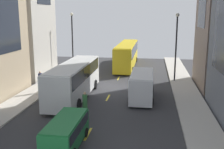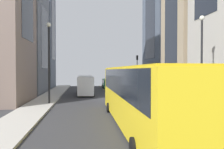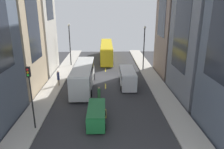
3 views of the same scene
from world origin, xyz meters
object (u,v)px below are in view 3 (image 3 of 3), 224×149
(delivery_van_white, at_px, (128,76))
(traffic_light_near_corner, at_px, (30,87))
(city_bus_white, at_px, (83,74))
(car_green_0, at_px, (96,114))
(pedestrian_crossing_near, at_px, (99,95))
(pedestrian_walking_far, at_px, (58,78))
(streetcar_yellow, at_px, (107,50))

(delivery_van_white, distance_m, traffic_light_near_corner, 15.37)
(city_bus_white, xyz_separation_m, traffic_light_near_corner, (-3.58, -10.95, 2.37))
(traffic_light_near_corner, bearing_deg, delivery_van_white, 48.54)
(city_bus_white, distance_m, car_green_0, 10.18)
(delivery_van_white, xyz_separation_m, traffic_light_near_corner, (-10.00, -11.32, 2.86))
(city_bus_white, relative_size, delivery_van_white, 1.88)
(delivery_van_white, distance_m, car_green_0, 11.06)
(pedestrian_crossing_near, xyz_separation_m, traffic_light_near_corner, (-5.98, -5.33, 3.17))
(pedestrian_crossing_near, bearing_deg, city_bus_white, -165.23)
(pedestrian_walking_far, xyz_separation_m, traffic_light_near_corner, (0.15, -11.58, 3.05))
(car_green_0, xyz_separation_m, pedestrian_crossing_near, (0.13, 4.25, 0.18))
(streetcar_yellow, height_order, traffic_light_near_corner, traffic_light_near_corner)
(streetcar_yellow, bearing_deg, delivery_van_white, -79.90)
(streetcar_yellow, distance_m, pedestrian_crossing_near, 22.84)
(city_bus_white, relative_size, car_green_0, 2.42)
(city_bus_white, bearing_deg, delivery_van_white, 3.27)
(city_bus_white, height_order, delivery_van_white, city_bus_white)
(pedestrian_walking_far, relative_size, traffic_light_near_corner, 0.36)
(delivery_van_white, xyz_separation_m, pedestrian_crossing_near, (-4.01, -5.99, -0.32))
(pedestrian_walking_far, bearing_deg, city_bus_white, 65.90)
(streetcar_yellow, xyz_separation_m, traffic_light_near_corner, (-7.00, -28.12, 2.25))
(car_green_0, bearing_deg, pedestrian_crossing_near, 88.22)
(streetcar_yellow, distance_m, delivery_van_white, 17.08)
(car_green_0, distance_m, pedestrian_walking_far, 12.11)
(streetcar_yellow, relative_size, delivery_van_white, 2.43)
(streetcar_yellow, bearing_deg, pedestrian_walking_far, -113.39)
(city_bus_white, distance_m, pedestrian_walking_far, 3.85)
(delivery_van_white, distance_m, pedestrian_crossing_near, 7.22)
(city_bus_white, relative_size, traffic_light_near_corner, 1.83)
(city_bus_white, height_order, car_green_0, city_bus_white)
(pedestrian_crossing_near, bearing_deg, streetcar_yellow, 169.10)
(pedestrian_walking_far, bearing_deg, pedestrian_crossing_near, 29.96)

